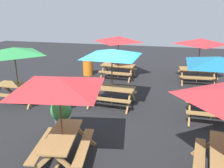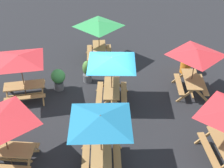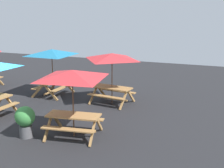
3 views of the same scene
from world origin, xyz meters
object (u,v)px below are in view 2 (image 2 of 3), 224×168
Objects in this scene: picnic_table_1 at (1,122)px; picnic_table_6 at (101,123)px; picnic_table_2 at (112,64)px; potted_plant_1 at (58,78)px; trash_bin_orange at (186,64)px; picnic_table_5 at (99,27)px; potted_plant_0 at (87,71)px; picnic_table_0 at (20,61)px; picnic_table_3 at (196,56)px.

picnic_table_1 is 0.83× the size of picnic_table_6.
picnic_table_2 reaches higher than potted_plant_1.
picnic_table_1 reaches higher than potted_plant_1.
trash_bin_orange is (-5.87, 7.75, -1.49)m from picnic_table_1.
picnic_table_6 is at bearing -4.48° from picnic_table_2.
picnic_table_2 is 3.92m from picnic_table_5.
picnic_table_1 is 6.06m from potted_plant_0.
picnic_table_1 is 2.38× the size of trash_bin_orange.
potted_plant_1 is at bearing 16.99° from picnic_table_0.
picnic_table_6 is (4.26, -4.31, 0.00)m from picnic_table_3.
picnic_table_3 is 5.41m from picnic_table_5.
picnic_table_0 and picnic_table_2 have the same top height.
picnic_table_0 reaches higher than trash_bin_orange.
potted_plant_1 is (-4.83, -1.92, -1.36)m from picnic_table_6.
potted_plant_0 is (-5.45, -0.57, -1.40)m from picnic_table_6.
picnic_table_0 is 2.59× the size of potted_plant_1.
trash_bin_orange is at bearing 144.65° from picnic_table_6.
picnic_table_2 is at bearing 50.91° from picnic_table_1.
potted_plant_0 is at bearing 70.94° from picnic_table_1.
picnic_table_3 and picnic_table_6 have the same top height.
picnic_table_1 is 9.83m from trash_bin_orange.
picnic_table_1 is at bearing -91.96° from picnic_table_6.
picnic_table_1 is (3.96, 0.16, 0.00)m from picnic_table_0.
picnic_table_2 is 3.03m from potted_plant_1.
picnic_table_1 is at bearing -42.84° from picnic_table_2.
picnic_table_5 is at bearing -123.71° from picnic_table_3.
picnic_table_0 is 0.99× the size of picnic_table_6.
picnic_table_1 and picnic_table_6 have the same top height.
picnic_table_6 is 5.37m from potted_plant_1.
trash_bin_orange is 5.13m from potted_plant_0.
picnic_table_6 is 2.45× the size of potted_plant_0.
trash_bin_orange is at bearing 70.14° from picnic_table_5.
picnic_table_0 is at bearing -45.36° from picnic_table_5.
potted_plant_1 is at bearing 82.06° from picnic_table_1.
picnic_table_2 is at bearing 6.58° from picnic_table_5.
potted_plant_0 is (-5.26, 2.65, -1.40)m from picnic_table_1.
picnic_table_3 reaches higher than potted_plant_1.
picnic_table_6 is (3.74, -0.55, 0.00)m from picnic_table_2.
trash_bin_orange is 6.56m from potted_plant_1.
picnic_table_2 is 2.88× the size of trash_bin_orange.
picnic_table_2 and picnic_table_6 have the same top height.
picnic_table_0 is 1.20× the size of picnic_table_3.
potted_plant_1 is at bearing -65.44° from potted_plant_0.
picnic_table_2 reaches higher than potted_plant_0.
picnic_table_5 is 2.16× the size of potted_plant_1.
picnic_table_2 is at bearing 66.13° from potted_plant_1.
picnic_table_1 is at bearing -56.90° from picnic_table_3.
picnic_table_0 is 1.20× the size of picnic_table_5.
picnic_table_1 is at bearing -52.84° from trash_bin_orange.
trash_bin_orange is at bearing 5.48° from picnic_table_0.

